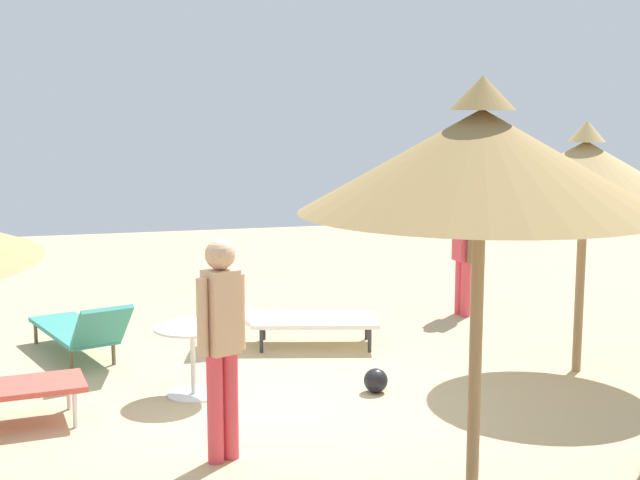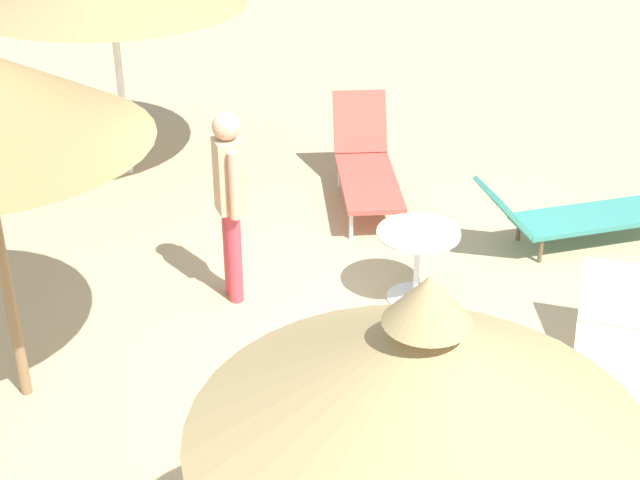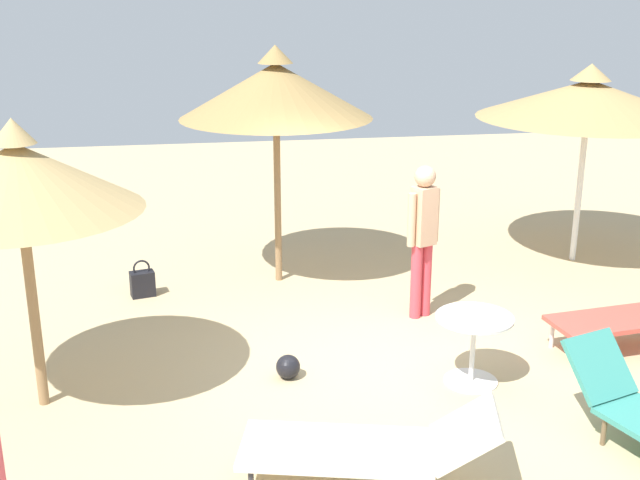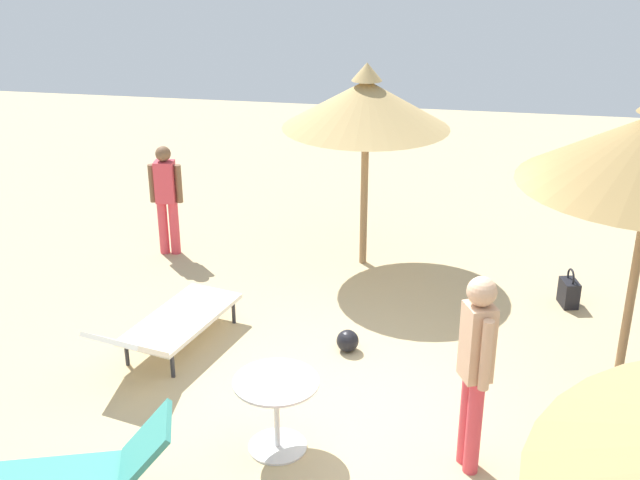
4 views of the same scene
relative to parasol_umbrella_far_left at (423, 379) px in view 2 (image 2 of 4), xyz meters
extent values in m
cube|color=tan|center=(0.40, -3.35, -2.20)|extent=(24.00, 24.00, 0.10)
cylinder|color=olive|center=(2.87, -2.52, -0.91)|extent=(0.09, 0.09, 2.48)
cylinder|color=white|center=(3.00, -6.69, -1.02)|extent=(0.08, 0.08, 2.26)
cone|color=tan|center=(0.00, 0.00, 0.00)|extent=(2.10, 2.10, 0.60)
cone|color=tan|center=(0.00, 0.00, 0.40)|extent=(0.38, 0.38, 0.22)
cube|color=teal|center=(-2.05, -5.20, -1.87)|extent=(1.67, 1.03, 0.05)
cylinder|color=brown|center=(-2.60, -5.64, -2.02)|extent=(0.04, 0.04, 0.25)
cylinder|color=brown|center=(-1.35, -5.21, -2.02)|extent=(0.04, 0.04, 0.25)
cylinder|color=brown|center=(-1.49, -4.77, -2.02)|extent=(0.04, 0.04, 0.25)
cube|color=teal|center=(-1.11, -4.89, -1.62)|extent=(0.59, 0.67, 0.49)
cube|color=silver|center=(-1.67, -2.45, -1.84)|extent=(1.01, 1.60, 0.05)
cylinder|color=#2D2D33|center=(-1.24, -1.91, -2.01)|extent=(0.04, 0.04, 0.28)
cylinder|color=#2D2D33|center=(-1.55, -3.12, -2.01)|extent=(0.04, 0.04, 0.28)
cube|color=silver|center=(-1.90, -3.39, -1.65)|extent=(0.77, 0.64, 0.37)
cube|color=#CC4C3F|center=(0.19, -5.80, -1.80)|extent=(0.77, 1.52, 0.05)
cylinder|color=silver|center=(-0.14, -5.22, -1.99)|extent=(0.04, 0.04, 0.32)
cylinder|color=silver|center=(0.36, -5.16, -1.99)|extent=(0.04, 0.04, 0.32)
cylinder|color=silver|center=(0.01, -6.44, -1.99)|extent=(0.04, 0.04, 0.32)
cylinder|color=silver|center=(0.51, -6.38, -1.99)|extent=(0.04, 0.04, 0.32)
cube|color=#CC4C3F|center=(0.29, -6.69, -1.46)|extent=(0.64, 0.45, 0.65)
cylinder|color=#D83F4C|center=(1.38, -3.94, -1.70)|extent=(0.13, 0.13, 0.89)
cylinder|color=#D83F4C|center=(1.44, -4.07, -1.70)|extent=(0.13, 0.13, 0.89)
cube|color=tan|center=(1.41, -4.01, -0.93)|extent=(0.30, 0.31, 0.67)
sphere|color=tan|center=(1.41, -4.01, -0.47)|extent=(0.24, 0.24, 0.24)
cylinder|color=tan|center=(1.34, -3.85, -0.95)|extent=(0.09, 0.09, 0.61)
cylinder|color=tan|center=(1.48, -4.17, -0.95)|extent=(0.09, 0.09, 0.61)
cylinder|color=silver|center=(-0.25, -4.05, -1.47)|extent=(0.75, 0.75, 0.02)
cylinder|color=silver|center=(-0.25, -4.05, -1.81)|extent=(0.05, 0.05, 0.67)
cylinder|color=silver|center=(-0.25, -4.05, -2.14)|extent=(0.52, 0.52, 0.02)
sphere|color=black|center=(0.13, -2.30, -2.03)|extent=(0.24, 0.24, 0.24)
camera|label=1|loc=(8.13, -4.99, 0.69)|focal=49.77mm
camera|label=2|loc=(0.29, 3.19, 2.42)|focal=52.11mm
camera|label=3|loc=(-6.96, -1.45, 1.59)|focal=45.13mm
camera|label=4|loc=(1.15, -9.77, 2.36)|focal=45.37mm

